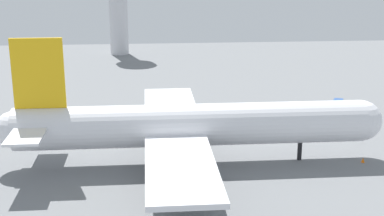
# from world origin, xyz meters

# --- Properties ---
(ground_plane) EXTENTS (236.69, 236.69, 0.00)m
(ground_plane) POSITION_xyz_m (0.00, 0.00, 0.00)
(ground_plane) COLOR slate
(cargo_airplane) EXTENTS (59.17, 51.83, 19.83)m
(cargo_airplane) POSITION_xyz_m (-0.11, -0.00, 6.13)
(cargo_airplane) COLOR silver
(cargo_airplane) RESTS_ON ground_plane
(baggage_tug) EXTENTS (3.72, 5.33, 2.28)m
(baggage_tug) POSITION_xyz_m (33.17, 27.71, 1.17)
(baggage_tug) COLOR #2D5193
(baggage_tug) RESTS_ON ground_plane
(cargo_loader) EXTENTS (4.26, 2.96, 2.12)m
(cargo_loader) POSITION_xyz_m (-33.71, 18.56, 1.05)
(cargo_loader) COLOR silver
(cargo_loader) RESTS_ON ground_plane
(maintenance_van) EXTENTS (2.84, 3.72, 2.06)m
(maintenance_van) POSITION_xyz_m (-18.66, 12.69, 1.11)
(maintenance_van) COLOR silver
(maintenance_van) RESTS_ON ground_plane
(safety_cone_nose) EXTENTS (0.55, 0.55, 0.79)m
(safety_cone_nose) POSITION_xyz_m (26.63, -2.03, 0.40)
(safety_cone_nose) COLOR orange
(safety_cone_nose) RESTS_ON ground_plane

